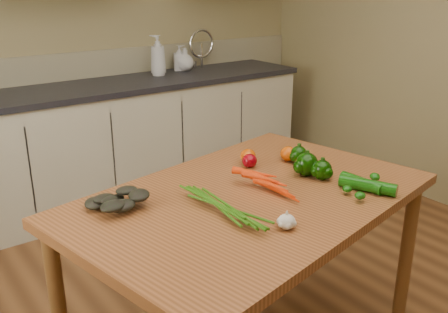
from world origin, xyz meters
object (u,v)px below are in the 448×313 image
(carrot_bunch, at_px, (253,189))
(pepper_b, at_px, (299,155))
(tomato_c, at_px, (288,154))
(soap_bottle_a, at_px, (158,55))
(tomato_b, at_px, (248,156))
(table, at_px, (250,214))
(soap_bottle_b, at_px, (179,58))
(garlic_bulb, at_px, (287,222))
(pepper_c, at_px, (322,170))
(zucchini_a, at_px, (362,183))
(tomato_a, at_px, (250,161))
(pepper_a, at_px, (307,164))
(leafy_greens, at_px, (118,194))
(zucchini_b, at_px, (368,185))
(soap_bottle_c, at_px, (185,59))

(carrot_bunch, height_order, pepper_b, pepper_b)
(carrot_bunch, height_order, tomato_c, carrot_bunch)
(soap_bottle_a, bearing_deg, tomato_b, 22.33)
(table, xyz_separation_m, soap_bottle_b, (0.96, 2.10, 0.30))
(garlic_bulb, xyz_separation_m, tomato_c, (0.48, 0.50, 0.01))
(pepper_c, distance_m, zucchini_a, 0.18)
(soap_bottle_b, xyz_separation_m, tomato_b, (-0.74, -1.81, -0.18))
(tomato_a, bearing_deg, pepper_a, -58.57)
(garlic_bulb, bearing_deg, zucchini_a, 8.62)
(soap_bottle_a, height_order, tomato_a, soap_bottle_a)
(leafy_greens, xyz_separation_m, tomato_c, (0.88, -0.01, -0.02))
(pepper_b, bearing_deg, pepper_c, -106.98)
(pepper_b, bearing_deg, carrot_bunch, -157.13)
(soap_bottle_a, height_order, zucchini_b, soap_bottle_a)
(tomato_c, bearing_deg, pepper_b, -69.40)
(pepper_a, bearing_deg, pepper_b, 57.90)
(pepper_c, bearing_deg, soap_bottle_b, 74.22)
(soap_bottle_c, distance_m, carrot_bunch, 2.33)
(pepper_a, xyz_separation_m, tomato_c, (0.07, 0.19, -0.02))
(table, bearing_deg, carrot_bunch, -124.24)
(tomato_a, bearing_deg, zucchini_a, -65.21)
(soap_bottle_a, distance_m, tomato_c, 1.84)
(carrot_bunch, relative_size, tomato_b, 3.70)
(leafy_greens, bearing_deg, soap_bottle_c, 51.57)
(pepper_b, distance_m, zucchini_b, 0.41)
(garlic_bulb, xyz_separation_m, pepper_b, (0.50, 0.45, 0.01))
(soap_bottle_c, bearing_deg, pepper_b, -41.36)
(soap_bottle_b, height_order, pepper_c, soap_bottle_b)
(table, distance_m, soap_bottle_a, 2.15)
(pepper_a, distance_m, pepper_b, 0.16)
(soap_bottle_b, xyz_separation_m, tomato_a, (-0.77, -1.86, -0.18))
(table, bearing_deg, soap_bottle_b, 54.54)
(soap_bottle_a, relative_size, pepper_c, 3.59)
(carrot_bunch, height_order, garlic_bulb, carrot_bunch)
(carrot_bunch, distance_m, zucchini_a, 0.46)
(soap_bottle_c, height_order, leafy_greens, soap_bottle_c)
(leafy_greens, xyz_separation_m, zucchini_a, (0.89, -0.44, -0.03))
(soap_bottle_b, bearing_deg, zucchini_b, -166.36)
(table, distance_m, pepper_c, 0.38)
(leafy_greens, height_order, tomato_c, leafy_greens)
(table, bearing_deg, pepper_b, 9.02)
(pepper_c, bearing_deg, carrot_bunch, 175.61)
(tomato_c, bearing_deg, pepper_c, -99.76)
(carrot_bunch, bearing_deg, tomato_c, 18.60)
(zucchini_b, bearing_deg, leafy_greens, 151.96)
(soap_bottle_b, relative_size, leafy_greens, 0.97)
(zucchini_a, height_order, zucchini_b, zucchini_b)
(zucchini_a, bearing_deg, soap_bottle_a, 82.32)
(soap_bottle_b, distance_m, pepper_b, 2.04)
(pepper_a, distance_m, tomato_c, 0.20)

